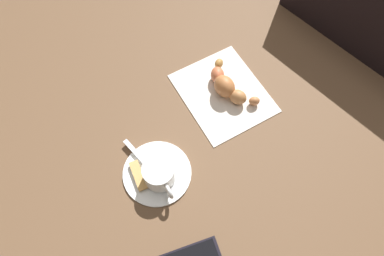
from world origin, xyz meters
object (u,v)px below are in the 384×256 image
saucer (157,173)px  laptop_bag (373,6)px  espresso_cup (159,174)px  napkin (223,93)px  croissant (227,86)px  teaspoon (155,174)px  sugar_packet (138,175)px

saucer → laptop_bag: laptop_bag is taller
laptop_bag → espresso_cup: bearing=85.3°
saucer → napkin: (-0.22, -0.04, -0.00)m
saucer → espresso_cup: bearing=75.8°
napkin → croissant: croissant is taller
espresso_cup → laptop_bag: 0.56m
teaspoon → laptop_bag: (-0.56, 0.05, 0.07)m
sugar_packet → teaspoon: bearing=73.0°
sugar_packet → napkin: (-0.25, -0.02, -0.01)m
espresso_cup → napkin: 0.23m
teaspoon → croissant: 0.23m
croissant → laptop_bag: laptop_bag is taller
sugar_packet → laptop_bag: size_ratio=0.16×
saucer → croissant: (-0.22, -0.04, 0.02)m
sugar_packet → laptop_bag: 0.60m
espresso_cup → teaspoon: size_ratio=0.58×
saucer → napkin: 0.22m
sugar_packet → espresso_cup: bearing=59.6°
saucer → laptop_bag: size_ratio=0.35×
sugar_packet → napkin: bearing=115.2°
napkin → laptop_bag: (-0.34, 0.10, 0.08)m
saucer → croissant: size_ratio=0.91×
saucer → teaspoon: bearing=15.7°
laptop_bag → croissant: bearing=73.5°
teaspoon → sugar_packet: bearing=-36.8°
croissant → laptop_bag: (-0.33, 0.09, 0.06)m
espresso_cup → sugar_packet: espresso_cup is taller
espresso_cup → sugar_packet: bearing=-50.2°
saucer → napkin: bearing=-169.4°
croissant → laptop_bag: size_ratio=0.39×
teaspoon → espresso_cup: bearing=97.3°
teaspoon → saucer: bearing=-164.3°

